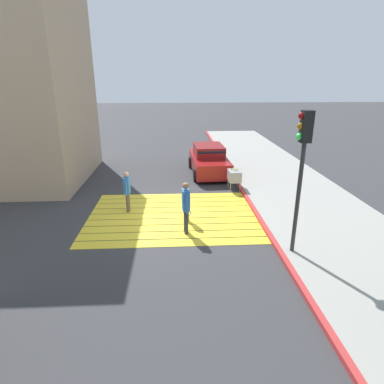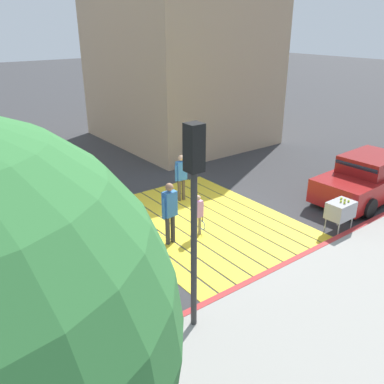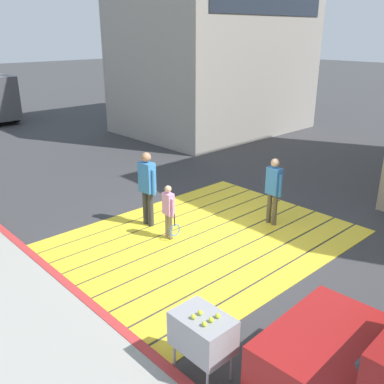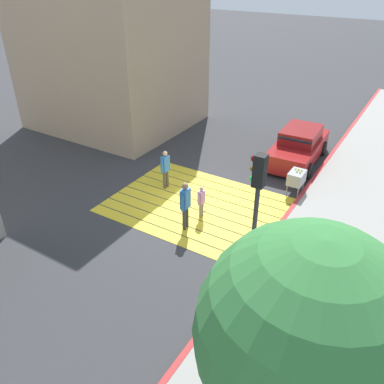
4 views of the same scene
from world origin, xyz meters
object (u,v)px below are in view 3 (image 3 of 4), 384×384
object	(u,v)px
pedestrian_child_with_racket	(169,209)
pedestrian_adult_lead	(147,184)
tennis_ball_cart	(203,333)
pedestrian_adult_trailing	(273,187)

from	to	relation	value
pedestrian_child_with_racket	pedestrian_adult_lead	bearing A→B (deg)	83.14
tennis_ball_cart	pedestrian_child_with_racket	size ratio (longest dim) A/B	0.80
pedestrian_adult_lead	pedestrian_adult_trailing	size ratio (longest dim) A/B	1.10
tennis_ball_cart	pedestrian_child_with_racket	distance (m)	4.17
tennis_ball_cart	pedestrian_adult_lead	xyz separation A→B (m)	(2.44, 4.36, 0.36)
pedestrian_adult_lead	pedestrian_child_with_racket	size ratio (longest dim) A/B	1.43
pedestrian_adult_lead	pedestrian_adult_trailing	world-z (taller)	pedestrian_adult_lead
pedestrian_adult_lead	tennis_ball_cart	bearing A→B (deg)	-119.22
pedestrian_adult_trailing	pedestrian_adult_lead	bearing A→B (deg)	138.18
tennis_ball_cart	pedestrian_adult_lead	size ratio (longest dim) A/B	0.56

